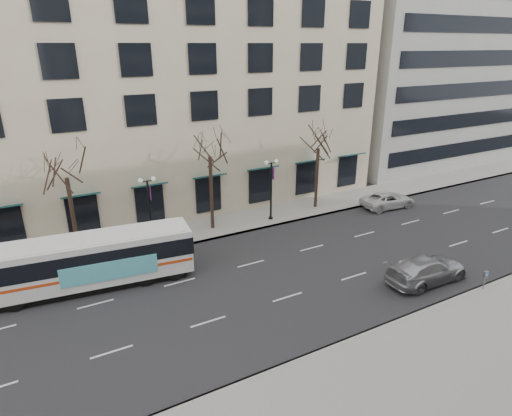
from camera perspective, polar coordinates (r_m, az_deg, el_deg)
ground at (r=27.26m, az=1.60°, el=-9.47°), size 160.00×160.00×0.00m
sidewalk_far at (r=36.48m, az=1.33°, el=-1.12°), size 80.00×4.00×0.15m
building_hotel at (r=42.47m, az=-15.83°, el=17.83°), size 40.00×20.00×24.00m
building_office at (r=60.33m, az=19.90°, el=23.40°), size 25.00×20.00×35.00m
tree_far_left at (r=29.99m, az=-24.19°, el=5.41°), size 3.60×3.60×8.34m
tree_far_mid at (r=32.15m, az=-6.23°, el=8.47°), size 3.60×3.60×8.55m
tree_far_right at (r=37.12m, az=8.38°, el=9.30°), size 3.60×3.60×8.06m
lamp_post_left at (r=31.25m, az=-13.98°, el=-0.01°), size 1.22×0.45×5.21m
lamp_post_right at (r=34.84m, az=2.04°, el=2.81°), size 1.22×0.45×5.21m
city_bus at (r=27.54m, az=-21.02°, el=-6.47°), size 12.17×3.96×3.24m
silver_car at (r=28.72m, az=21.83°, el=-7.59°), size 5.62×2.36×1.62m
white_pickup at (r=40.32m, az=17.15°, el=1.05°), size 5.17×2.71×1.39m
pay_station at (r=28.99m, az=28.27°, el=-8.02°), size 0.29×0.24×1.15m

